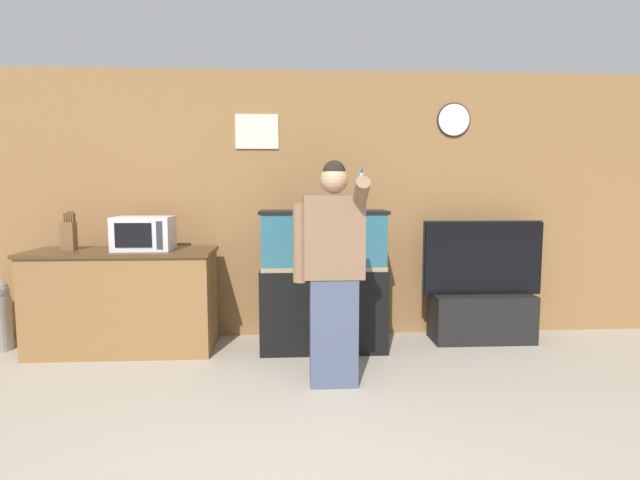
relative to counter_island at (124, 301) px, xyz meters
The scene contains 7 objects.
wall_back_paneled 1.85m from the counter_island, 15.77° to the left, with size 10.00×0.08×2.60m.
counter_island is the anchor object (origin of this frame).
microwave 0.64m from the counter_island, ahead, with size 0.50×0.34×0.30m.
knife_block 0.76m from the counter_island, behind, with size 0.11×0.10×0.35m.
aquarium_on_stand 1.81m from the counter_island, ahead, with size 1.14×0.40×1.28m.
tv_on_stand 3.35m from the counter_island, ahead, with size 1.16×0.40×1.16m.
person_standing 2.07m from the counter_island, 25.92° to the right, with size 0.53×0.40×1.68m.
Camera 1 is at (-0.06, -1.88, 1.48)m, focal length 28.00 mm.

